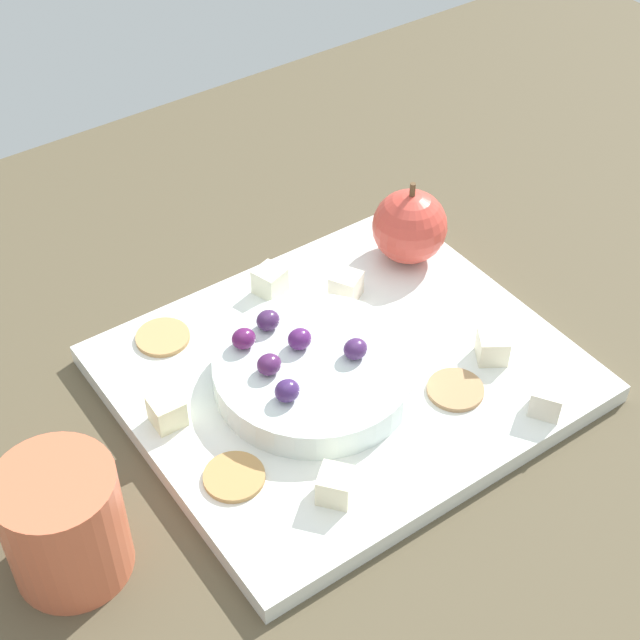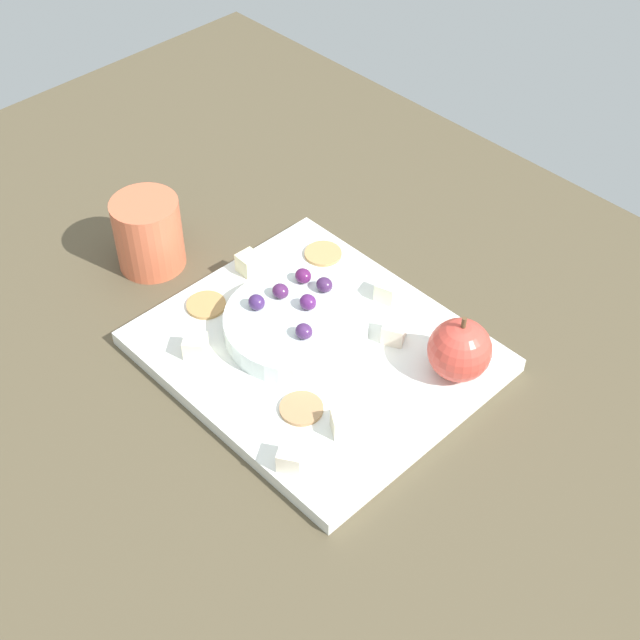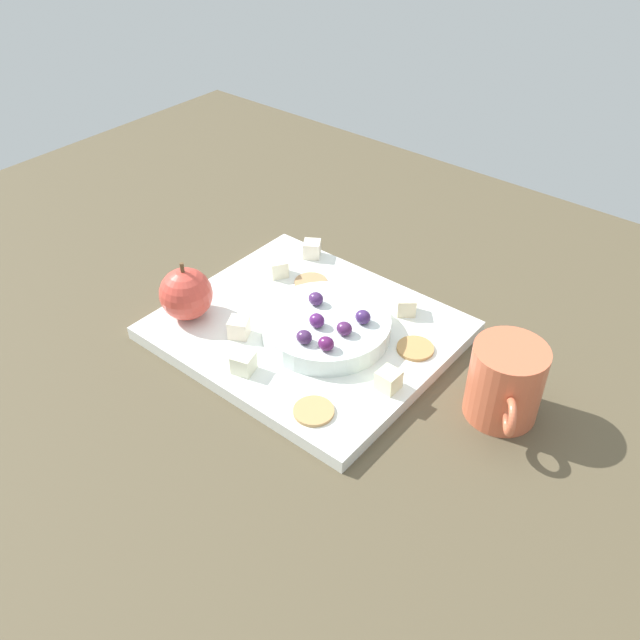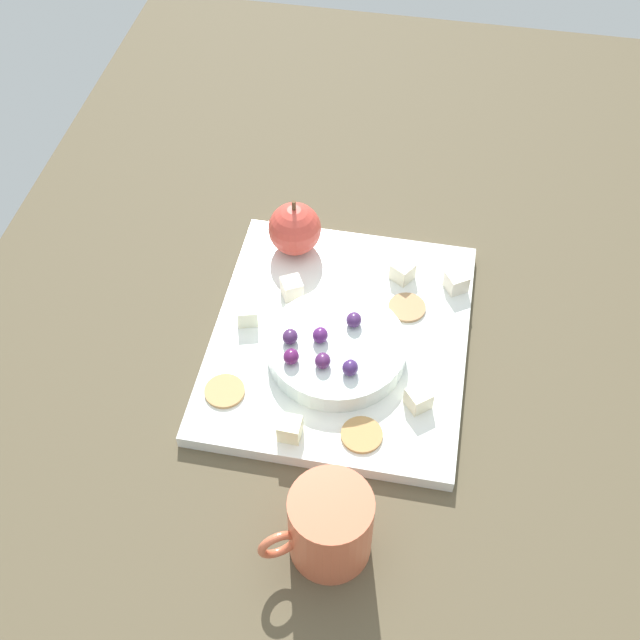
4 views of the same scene
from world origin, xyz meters
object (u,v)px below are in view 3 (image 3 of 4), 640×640
at_px(grape_0, 344,329).
at_px(grape_5, 363,317).
at_px(cheese_cube_1, 312,249).
at_px(cracker_1, 314,411).
at_px(cheese_cube_0, 278,268).
at_px(grape_1, 326,344).
at_px(platter, 307,330).
at_px(cracker_0, 415,348).
at_px(cup, 505,382).
at_px(apple_whole, 186,294).
at_px(cheese_cube_5, 389,380).
at_px(grape_4, 304,337).
at_px(cheese_cube_2, 239,327).
at_px(cracker_2, 311,282).
at_px(cheese_cube_4, 406,305).
at_px(cheese_cube_3, 244,363).
at_px(serving_dish, 326,326).
at_px(grape_3, 316,299).
at_px(grape_2, 317,320).

relative_size(grape_0, grape_5, 1.00).
bearing_deg(cheese_cube_1, cracker_1, -49.75).
height_order(cheese_cube_0, cheese_cube_1, same).
xyz_separation_m(grape_0, grape_1, (0.00, -0.03, 0.00)).
height_order(platter, grape_1, grape_1).
relative_size(cracker_0, cup, 0.43).
height_order(platter, grape_0, grape_0).
bearing_deg(cheese_cube_1, cheese_cube_0, -94.21).
xyz_separation_m(apple_whole, cheese_cube_5, (0.27, 0.05, -0.02)).
relative_size(cheese_cube_0, cheese_cube_1, 1.00).
height_order(cheese_cube_5, grape_4, grape_4).
bearing_deg(grape_1, cheese_cube_1, 133.87).
distance_m(apple_whole, grape_4, 0.17).
bearing_deg(cheese_cube_2, grape_1, 11.74).
relative_size(cheese_cube_5, grape_1, 1.22).
bearing_deg(cup, cheese_cube_1, 164.96).
distance_m(cracker_2, grape_4, 0.16).
bearing_deg(cheese_cube_2, apple_whole, -171.01).
height_order(cheese_cube_2, cheese_cube_4, same).
height_order(cheese_cube_3, cheese_cube_5, same).
relative_size(serving_dish, cheese_cube_0, 6.72).
bearing_deg(cheese_cube_0, cheese_cube_3, -59.42).
bearing_deg(grape_3, cheese_cube_1, 131.86).
bearing_deg(grape_0, cheese_cube_0, 157.65).
bearing_deg(grape_3, apple_whole, -143.84).
bearing_deg(grape_1, cheese_cube_2, -168.26).
bearing_deg(serving_dish, cheese_cube_2, -139.75).
bearing_deg(cheese_cube_4, cheese_cube_0, -167.85).
distance_m(cheese_cube_0, grape_5, 0.18).
xyz_separation_m(serving_dish, cheese_cube_5, (0.11, -0.03, -0.00)).
height_order(apple_whole, cheese_cube_3, apple_whole).
distance_m(grape_0, grape_5, 0.03).
distance_m(cheese_cube_4, cracker_2, 0.14).
distance_m(apple_whole, grape_1, 0.20).
xyz_separation_m(cheese_cube_1, grape_2, (0.13, -0.14, 0.02)).
xyz_separation_m(cracker_0, cup, (0.12, -0.01, 0.03)).
xyz_separation_m(cheese_cube_5, cup, (0.11, 0.06, 0.02)).
bearing_deg(cheese_cube_1, cracker_0, -19.41).
bearing_deg(grape_1, cheese_cube_4, 83.95).
bearing_deg(cheese_cube_3, grape_1, 45.08).
height_order(serving_dish, cheese_cube_0, serving_dish).
relative_size(apple_whole, cracker_0, 1.50).
bearing_deg(grape_0, grape_3, 159.07).
height_order(serving_dish, apple_whole, apple_whole).
distance_m(cheese_cube_3, grape_5, 0.15).
xyz_separation_m(platter, grape_0, (0.06, -0.01, 0.04)).
bearing_deg(grape_2, grape_0, 15.01).
height_order(apple_whole, cheese_cube_1, apple_whole).
bearing_deg(platter, grape_0, -7.64).
xyz_separation_m(grape_3, grape_4, (0.04, -0.07, -0.00)).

